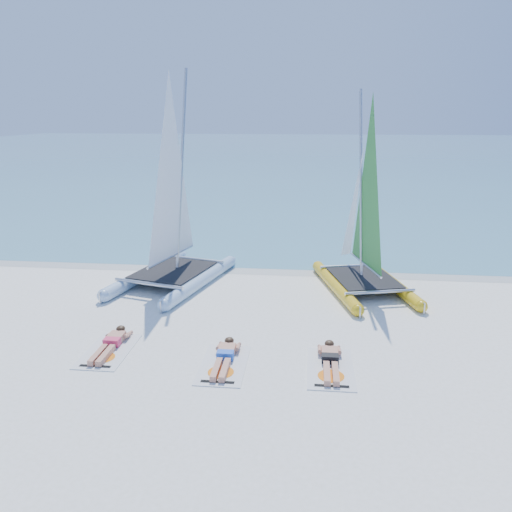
{
  "coord_description": "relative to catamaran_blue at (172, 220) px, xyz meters",
  "views": [
    {
      "loc": [
        1.65,
        -11.26,
        5.31
      ],
      "look_at": [
        0.33,
        1.2,
        1.71
      ],
      "focal_mm": 35.0,
      "sensor_mm": 36.0,
      "label": 1
    }
  ],
  "objects": [
    {
      "name": "ground",
      "position": [
        2.61,
        -3.82,
        -2.06
      ],
      "size": [
        140.0,
        140.0,
        0.0
      ],
      "primitive_type": "plane",
      "color": "white",
      "rests_on": "ground"
    },
    {
      "name": "sea",
      "position": [
        2.61,
        59.18,
        -2.05
      ],
      "size": [
        140.0,
        115.0,
        0.01
      ],
      "primitive_type": "cube",
      "color": "#6DA4B7",
      "rests_on": "ground"
    },
    {
      "name": "wet_sand_strip",
      "position": [
        2.61,
        1.68,
        -2.05
      ],
      "size": [
        140.0,
        1.4,
        0.01
      ],
      "primitive_type": "cube",
      "color": "beige",
      "rests_on": "ground"
    },
    {
      "name": "catamaran_blue",
      "position": [
        0.0,
        0.0,
        0.0
      ],
      "size": [
        3.63,
        5.5,
        6.9
      ],
      "rotation": [
        0.0,
        0.0,
        -0.26
      ],
      "color": "#BDDFF8",
      "rests_on": "ground"
    },
    {
      "name": "catamaran_yellow",
      "position": [
        5.93,
        0.33,
        -0.1
      ],
      "size": [
        3.26,
        5.02,
        6.23
      ],
      "rotation": [
        0.0,
        0.0,
        0.26
      ],
      "color": "yellow",
      "rests_on": "ground"
    },
    {
      "name": "towel_a",
      "position": [
        -0.25,
        -5.01,
        -2.05
      ],
      "size": [
        1.0,
        1.85,
        0.02
      ],
      "primitive_type": "cube",
      "color": "white",
      "rests_on": "ground"
    },
    {
      "name": "sunbather_a",
      "position": [
        -0.25,
        -4.82,
        -1.94
      ],
      "size": [
        0.37,
        1.73,
        0.26
      ],
      "color": "tan",
      "rests_on": "towel_a"
    },
    {
      "name": "towel_b",
      "position": [
        2.51,
        -5.38,
        -2.05
      ],
      "size": [
        1.0,
        1.85,
        0.02
      ],
      "primitive_type": "cube",
      "color": "white",
      "rests_on": "ground"
    },
    {
      "name": "sunbather_b",
      "position": [
        2.51,
        -5.19,
        -1.94
      ],
      "size": [
        0.37,
        1.73,
        0.26
      ],
      "color": "tan",
      "rests_on": "towel_b"
    },
    {
      "name": "towel_c",
      "position": [
        4.83,
        -5.3,
        -2.05
      ],
      "size": [
        1.0,
        1.85,
        0.02
      ],
      "primitive_type": "cube",
      "color": "white",
      "rests_on": "ground"
    },
    {
      "name": "sunbather_c",
      "position": [
        4.83,
        -5.11,
        -1.94
      ],
      "size": [
        0.37,
        1.73,
        0.26
      ],
      "color": "tan",
      "rests_on": "towel_c"
    }
  ]
}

